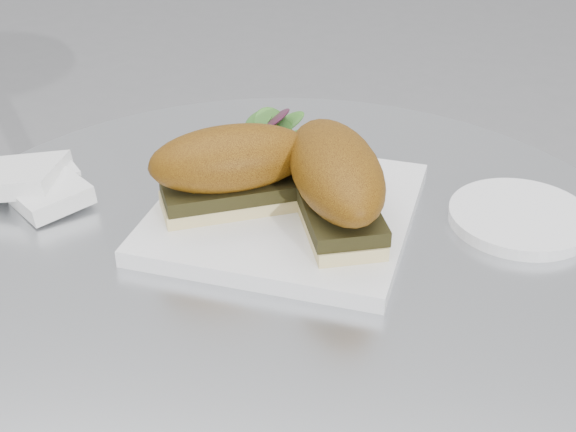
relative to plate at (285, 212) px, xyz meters
name	(u,v)px	position (x,y,z in m)	size (l,w,h in m)	color
plate	(285,212)	(0.00, 0.00, 0.00)	(0.23, 0.23, 0.02)	white
sandwich_left	(231,167)	(-0.05, -0.01, 0.05)	(0.17, 0.12, 0.08)	beige
sandwich_right	(335,178)	(0.05, -0.02, 0.05)	(0.13, 0.19, 0.08)	beige
salad	(270,146)	(-0.03, 0.07, 0.03)	(0.10, 0.10, 0.05)	#4B812A
napkin	(36,191)	(-0.25, 0.00, 0.00)	(0.11, 0.11, 0.02)	white
saucer	(520,217)	(0.22, 0.02, 0.00)	(0.13, 0.13, 0.01)	white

